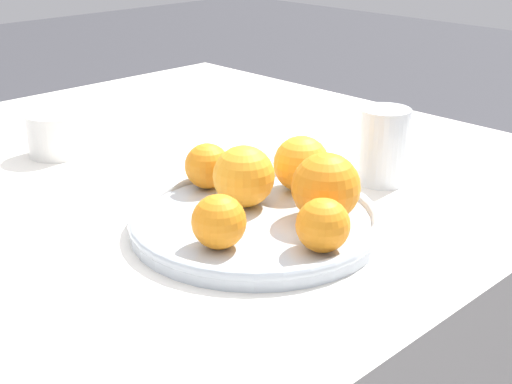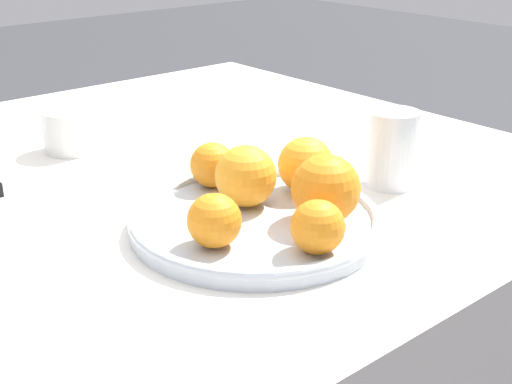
{
  "view_description": "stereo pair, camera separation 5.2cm",
  "coord_description": "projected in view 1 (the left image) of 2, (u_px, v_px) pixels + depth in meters",
  "views": [
    {
      "loc": [
        -0.4,
        -0.82,
        1.12
      ],
      "look_at": [
        0.15,
        -0.26,
        0.79
      ],
      "focal_mm": 50.0,
      "sensor_mm": 36.0,
      "label": 1
    },
    {
      "loc": [
        -0.36,
        -0.86,
        1.12
      ],
      "look_at": [
        0.15,
        -0.26,
        0.79
      ],
      "focal_mm": 50.0,
      "sensor_mm": 36.0,
      "label": 2
    }
  ],
  "objects": [
    {
      "name": "orange_2",
      "position": [
        219.0,
        222.0,
        0.78
      ],
      "size": [
        0.06,
        0.06,
        0.06
      ],
      "color": "orange",
      "rests_on": "fruit_platter"
    },
    {
      "name": "fruit_platter",
      "position": [
        256.0,
        220.0,
        0.87
      ],
      "size": [
        0.31,
        0.31,
        0.02
      ],
      "color": "#B2BCC6",
      "rests_on": "table"
    },
    {
      "name": "cup_0",
      "position": [
        55.0,
        134.0,
        1.12
      ],
      "size": [
        0.09,
        0.09,
        0.07
      ],
      "color": "white",
      "rests_on": "table"
    },
    {
      "name": "water_glass",
      "position": [
        383.0,
        146.0,
        1.0
      ],
      "size": [
        0.07,
        0.07,
        0.11
      ],
      "color": "silver",
      "rests_on": "table"
    },
    {
      "name": "orange_1",
      "position": [
        323.0,
        225.0,
        0.77
      ],
      "size": [
        0.06,
        0.06,
        0.06
      ],
      "color": "orange",
      "rests_on": "fruit_platter"
    },
    {
      "name": "orange_4",
      "position": [
        326.0,
        187.0,
        0.85
      ],
      "size": [
        0.08,
        0.08,
        0.08
      ],
      "color": "orange",
      "rests_on": "fruit_platter"
    },
    {
      "name": "orange_3",
      "position": [
        301.0,
        164.0,
        0.93
      ],
      "size": [
        0.07,
        0.07,
        0.07
      ],
      "color": "orange",
      "rests_on": "fruit_platter"
    },
    {
      "name": "orange_0",
      "position": [
        244.0,
        176.0,
        0.89
      ],
      "size": [
        0.08,
        0.08,
        0.08
      ],
      "color": "orange",
      "rests_on": "fruit_platter"
    },
    {
      "name": "orange_5",
      "position": [
        207.0,
        166.0,
        0.95
      ],
      "size": [
        0.06,
        0.06,
        0.06
      ],
      "color": "orange",
      "rests_on": "fruit_platter"
    }
  ]
}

